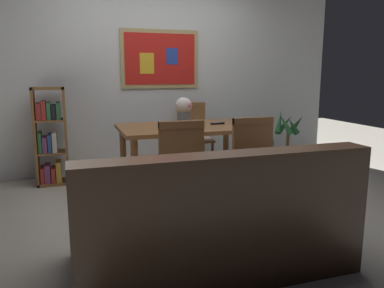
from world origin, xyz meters
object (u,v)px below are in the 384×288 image
object	(u,v)px
dining_chair_near_right	(247,157)
leather_couch	(213,224)
dining_chair_near_left	(178,163)
potted_palm	(287,150)
dining_chair_far_right	(194,132)
dining_table	(186,135)
flower_vase	(184,110)
tv_remote	(217,123)
bookshelf	(50,139)
potted_ivy	(260,146)

from	to	relation	value
dining_chair_near_right	leather_couch	size ratio (longest dim) A/B	0.51
dining_chair_near_left	potted_palm	bearing A→B (deg)	32.75
leather_couch	dining_chair_far_right	bearing A→B (deg)	74.49
dining_table	dining_chair_near_left	world-z (taller)	dining_chair_near_left
flower_vase	tv_remote	xyz separation A→B (m)	(0.40, 0.06, -0.16)
leather_couch	bookshelf	xyz separation A→B (m)	(-1.08, 2.44, 0.23)
potted_palm	tv_remote	bearing A→B (deg)	-163.17
potted_palm	flower_vase	size ratio (longest dim) A/B	2.70
potted_palm	leather_couch	bearing A→B (deg)	-132.20
dining_chair_near_left	dining_chair_near_right	bearing A→B (deg)	3.13
potted_ivy	potted_palm	world-z (taller)	potted_palm
dining_chair_near_left	tv_remote	bearing A→B (deg)	50.03
potted_palm	dining_table	bearing A→B (deg)	-166.80
bookshelf	potted_ivy	xyz separation A→B (m)	(2.70, -0.05, -0.23)
dining_chair_far_right	potted_ivy	distance (m)	0.97
dining_chair_near_left	potted_palm	xyz separation A→B (m)	(1.80, 1.16, -0.23)
leather_couch	potted_ivy	size ratio (longest dim) A/B	3.13
dining_chair_near_left	dining_chair_far_right	bearing A→B (deg)	67.32
dining_chair_near_right	bookshelf	xyz separation A→B (m)	(-1.75, 1.57, 0.00)
dining_table	leather_couch	distance (m)	1.71
dining_chair_near_right	flower_vase	world-z (taller)	flower_vase
bookshelf	flower_vase	bearing A→B (deg)	-31.65
leather_couch	tv_remote	distance (m)	1.84
leather_couch	flower_vase	xyz separation A→B (m)	(0.29, 1.59, 0.60)
dining_chair_near_left	dining_chair_far_right	xyz separation A→B (m)	(0.68, 1.62, 0.00)
dining_chair_near_right	dining_chair_near_left	bearing A→B (deg)	-176.87
bookshelf	potted_palm	distance (m)	2.93
dining_table	dining_chair_near_right	world-z (taller)	dining_chair_near_right
dining_table	potted_ivy	world-z (taller)	dining_table
potted_ivy	flower_vase	distance (m)	1.67
bookshelf	tv_remote	xyz separation A→B (m)	(1.77, -0.79, 0.21)
potted_palm	flower_vase	bearing A→B (deg)	-165.45
leather_couch	potted_ivy	bearing A→B (deg)	55.84
dining_table	potted_ivy	bearing A→B (deg)	30.01
dining_chair_near_right	potted_palm	bearing A→B (deg)	44.69
dining_chair_near_right	flower_vase	xyz separation A→B (m)	(-0.38, 0.73, 0.37)
tv_remote	dining_chair_near_left	bearing A→B (deg)	-129.97
dining_chair_near_left	flower_vase	distance (m)	0.90
dining_chair_far_right	dining_chair_near_right	size ratio (longest dim) A/B	1.00
dining_chair_far_right	tv_remote	xyz separation A→B (m)	(0.01, -0.80, 0.21)
leather_couch	bookshelf	size ratio (longest dim) A/B	1.58
dining_table	dining_chair_far_right	distance (m)	0.89
potted_palm	potted_ivy	bearing A→B (deg)	114.46
dining_chair_near_left	flower_vase	xyz separation A→B (m)	(0.28, 0.76, 0.37)
dining_chair_near_right	potted_ivy	distance (m)	1.81
dining_chair_far_right	leather_couch	bearing A→B (deg)	-105.51
leather_couch	dining_chair_near_left	bearing A→B (deg)	89.81
dining_chair_near_right	leather_couch	xyz separation A→B (m)	(-0.67, -0.87, -0.23)
flower_vase	bookshelf	bearing A→B (deg)	148.35
dining_table	potted_ivy	size ratio (longest dim) A/B	2.46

